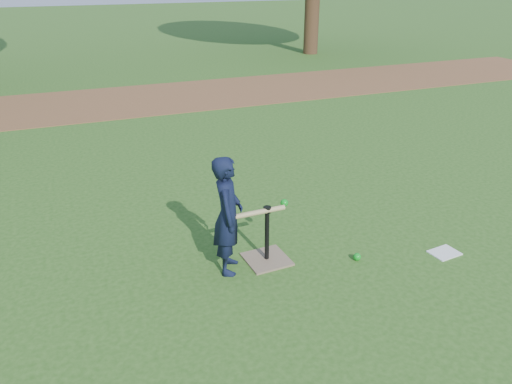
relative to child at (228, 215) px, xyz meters
name	(u,v)px	position (x,y,z in m)	size (l,w,h in m)	color
ground	(287,263)	(0.59, -0.12, -0.60)	(80.00, 80.00, 0.00)	#285116
dirt_strip	(149,99)	(0.59, 7.38, -0.59)	(24.00, 3.00, 0.01)	brown
child	(228,215)	(0.00, 0.00, 0.00)	(0.44, 0.29, 1.20)	black
wiffle_ball_ground	(357,257)	(1.28, -0.34, -0.56)	(0.08, 0.08, 0.08)	#0D991D
clipboard	(444,253)	(2.22, -0.57, -0.59)	(0.30, 0.23, 0.01)	white
batting_tee	(267,251)	(0.41, 0.00, -0.49)	(0.45, 0.45, 0.61)	#806951
swing_action	(260,211)	(0.33, 0.00, -0.02)	(0.72, 0.22, 0.08)	tan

